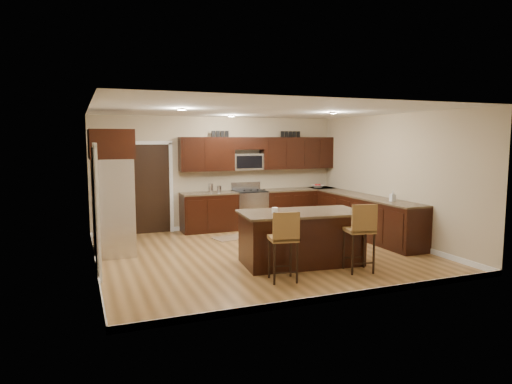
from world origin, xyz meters
name	(u,v)px	position (x,y,z in m)	size (l,w,h in m)	color
floor	(262,253)	(0.00, 0.00, 0.00)	(6.00, 6.00, 0.00)	olive
ceiling	(262,110)	(0.00, 0.00, 2.70)	(6.00, 6.00, 0.00)	silver
wall_back	(219,173)	(0.00, 2.75, 1.35)	(6.00, 6.00, 0.00)	tan
wall_left	(92,190)	(-3.00, 0.00, 1.35)	(5.50, 5.50, 0.00)	tan
wall_right	(393,178)	(3.00, 0.00, 1.35)	(5.50, 5.50, 0.00)	tan
base_cabinets	(313,213)	(1.90, 1.45, 0.46)	(4.02, 3.96, 0.92)	black
upper_cabinets	(261,153)	(1.04, 2.58, 1.84)	(4.00, 0.33, 0.80)	black
range	(250,209)	(0.68, 2.45, 0.47)	(0.76, 0.64, 1.11)	silver
microwave	(247,162)	(0.68, 2.60, 1.62)	(0.76, 0.31, 0.40)	silver
doorway	(151,189)	(-1.65, 2.73, 1.03)	(0.85, 0.03, 2.06)	black
pantry_door	(95,212)	(-2.98, -0.30, 1.02)	(0.03, 0.80, 2.04)	white
letter_decor	(256,134)	(0.90, 2.58, 2.29)	(2.20, 0.03, 0.15)	black
island	(301,239)	(0.37, -0.89, 0.43)	(2.21, 1.32, 0.92)	black
stool_left	(284,238)	(-0.35, -1.74, 0.68)	(0.47, 0.47, 1.10)	olive
stool_right	(361,230)	(1.02, -1.74, 0.71)	(0.50, 0.50, 1.14)	olive
refrigerator	(112,191)	(-2.62, 1.00, 1.21)	(0.79, 0.97, 2.35)	silver
floor_mat	(232,238)	(-0.09, 1.52, 0.01)	(0.83, 0.55, 0.01)	brown
fruit_bowl	(318,186)	(2.57, 2.45, 0.96)	(0.30, 0.30, 0.07)	silver
soap_bottle	(393,196)	(2.70, -0.39, 1.03)	(0.10, 0.10, 0.22)	#B2B2B2
canister_tall	(211,188)	(-0.30, 2.45, 1.03)	(0.12, 0.12, 0.21)	silver
canister_short	(219,189)	(-0.09, 2.45, 1.00)	(0.11, 0.11, 0.15)	silver
island_jar	(275,210)	(-0.13, -0.89, 0.97)	(0.10, 0.10, 0.10)	white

